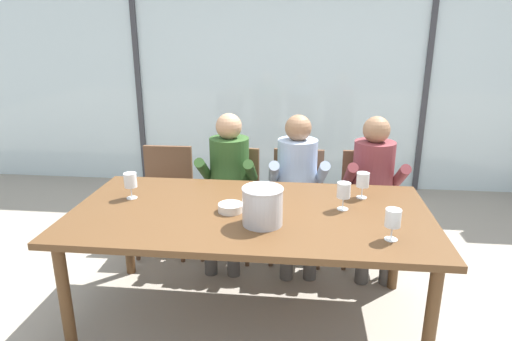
{
  "coord_description": "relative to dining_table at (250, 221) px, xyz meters",
  "views": [
    {
      "loc": [
        0.31,
        -2.51,
        1.84
      ],
      "look_at": [
        0.0,
        0.35,
        0.92
      ],
      "focal_mm": 31.07,
      "sensor_mm": 36.0,
      "label": 1
    }
  ],
  "objects": [
    {
      "name": "window_mullion_left",
      "position": [
        -1.67,
        2.68,
        0.6
      ],
      "size": [
        0.06,
        0.06,
        2.6
      ],
      "primitive_type": "cube",
      "color": "#38383D",
      "rests_on": "ground"
    },
    {
      "name": "ice_bucket_primary",
      "position": [
        0.1,
        -0.18,
        0.18
      ],
      "size": [
        0.24,
        0.24,
        0.22
      ],
      "color": "#B7B7BC",
      "rests_on": "dining_table"
    },
    {
      "name": "person_olive_shirt",
      "position": [
        -0.28,
        0.84,
        -0.01
      ],
      "size": [
        0.46,
        0.61,
        1.2
      ],
      "rotation": [
        0.0,
        0.0,
        -0.01
      ],
      "color": "#2D5123",
      "rests_on": "ground"
    },
    {
      "name": "ground",
      "position": [
        0.0,
        1.0,
        -0.7
      ],
      "size": [
        14.0,
        14.0,
        0.0
      ],
      "primitive_type": "plane",
      "color": "#9E9384"
    },
    {
      "name": "dining_table",
      "position": [
        0.0,
        0.0,
        0.0
      ],
      "size": [
        2.22,
        1.13,
        0.77
      ],
      "color": "brown",
      "rests_on": "ground"
    },
    {
      "name": "wine_glass_center_pour",
      "position": [
        -0.81,
        0.13,
        0.19
      ],
      "size": [
        0.08,
        0.08,
        0.17
      ],
      "color": "silver",
      "rests_on": "dining_table"
    },
    {
      "name": "chair_near_curtain",
      "position": [
        -0.84,
        0.95,
        -0.18
      ],
      "size": [
        0.45,
        0.45,
        0.88
      ],
      "rotation": [
        0.0,
        0.0,
        0.02
      ],
      "color": "brown",
      "rests_on": "ground"
    },
    {
      "name": "chair_right_of_center",
      "position": [
        0.86,
        0.97,
        -0.18
      ],
      "size": [
        0.44,
        0.44,
        0.88
      ],
      "rotation": [
        0.0,
        0.0,
        0.01
      ],
      "color": "brown",
      "rests_on": "ground"
    },
    {
      "name": "wine_glass_by_left_taster",
      "position": [
        0.71,
        0.3,
        0.19
      ],
      "size": [
        0.08,
        0.08,
        0.17
      ],
      "color": "silver",
      "rests_on": "dining_table"
    },
    {
      "name": "person_maroon_top",
      "position": [
        0.88,
        0.84,
        -0.01
      ],
      "size": [
        0.46,
        0.61,
        1.2
      ],
      "rotation": [
        0.0,
        0.0,
        0.01
      ],
      "color": "brown",
      "rests_on": "ground"
    },
    {
      "name": "hillside_vineyard",
      "position": [
        0.0,
        6.4,
        0.05
      ],
      "size": [
        13.42,
        2.4,
        1.51
      ],
      "primitive_type": "cube",
      "color": "#568942",
      "rests_on": "ground"
    },
    {
      "name": "tasting_bowl",
      "position": [
        -0.12,
        -0.02,
        0.09
      ],
      "size": [
        0.15,
        0.15,
        0.05
      ],
      "primitive_type": "cylinder",
      "color": "silver",
      "rests_on": "dining_table"
    },
    {
      "name": "wine_glass_near_bucket",
      "position": [
        0.8,
        -0.31,
        0.19
      ],
      "size": [
        0.08,
        0.08,
        0.17
      ],
      "color": "silver",
      "rests_on": "dining_table"
    },
    {
      "name": "chair_left_of_center",
      "position": [
        -0.27,
        0.96,
        -0.18
      ],
      "size": [
        0.48,
        0.48,
        0.88
      ],
      "rotation": [
        0.0,
        0.0,
        -0.1
      ],
      "color": "brown",
      "rests_on": "ground"
    },
    {
      "name": "window_glass_panel",
      "position": [
        0.0,
        2.7,
        0.6
      ],
      "size": [
        7.42,
        0.03,
        2.6
      ],
      "primitive_type": "cube",
      "color": "silver",
      "rests_on": "ground"
    },
    {
      "name": "chair_center",
      "position": [
        0.28,
        0.96,
        -0.18
      ],
      "size": [
        0.45,
        0.45,
        0.88
      ],
      "rotation": [
        0.0,
        0.0,
        -0.03
      ],
      "color": "brown",
      "rests_on": "ground"
    },
    {
      "name": "wine_glass_by_right_taster",
      "position": [
        0.57,
        0.09,
        0.19
      ],
      "size": [
        0.08,
        0.08,
        0.17
      ],
      "color": "silver",
      "rests_on": "dining_table"
    },
    {
      "name": "window_mullion_right",
      "position": [
        1.67,
        2.68,
        0.6
      ],
      "size": [
        0.06,
        0.06,
        2.6
      ],
      "primitive_type": "cube",
      "color": "#38383D",
      "rests_on": "ground"
    },
    {
      "name": "person_pale_blue_shirt",
      "position": [
        0.28,
        0.84,
        -0.01
      ],
      "size": [
        0.49,
        0.63,
        1.2
      ],
      "rotation": [
        0.0,
        0.0,
        0.09
      ],
      "color": "#9EB2D1",
      "rests_on": "ground"
    }
  ]
}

